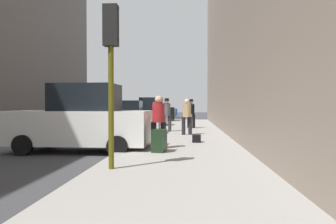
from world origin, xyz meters
TOP-DOWN VIEW (x-y plane):
  - ground_plane at (0.00, 0.00)m, footprint 120.00×120.00m
  - sidewalk at (6.00, 0.00)m, footprint 4.00×40.00m
  - parked_white_van at (2.65, -1.54)m, footprint 4.66×2.18m
  - parked_silver_sedan at (2.65, 4.45)m, footprint 4.26×2.17m
  - parked_gray_coupe at (2.65, 10.92)m, footprint 4.25×2.16m
  - parked_black_suv at (2.65, 17.28)m, footprint 4.66×2.18m
  - parked_dark_green_sedan at (2.65, 23.42)m, footprint 4.22×2.09m
  - parked_blue_sedan at (2.65, 29.46)m, footprint 4.27×2.19m
  - fire_hydrant at (4.45, 6.56)m, footprint 0.42×0.22m
  - traffic_light at (4.50, -5.07)m, footprint 0.32×0.32m
  - pedestrian_in_red_jacket at (5.22, -1.59)m, footprint 0.51×0.42m
  - pedestrian_with_beanie at (5.02, 5.30)m, footprint 0.50×0.41m
  - pedestrian_with_fedora at (6.34, 8.03)m, footprint 0.53×0.49m
  - pedestrian_in_tan_coat at (6.11, 3.39)m, footprint 0.53×0.47m
  - rolling_suitcase at (5.32, -2.39)m, footprint 0.44×0.61m
  - duffel_bag at (6.49, 0.25)m, footprint 0.32×0.44m

SIDE VIEW (x-z plane):
  - ground_plane at x=0.00m, z-range 0.00..0.00m
  - sidewalk at x=6.00m, z-range 0.00..0.15m
  - duffel_bag at x=6.49m, z-range 0.15..0.43m
  - rolling_suitcase at x=5.32m, z-range -0.03..1.01m
  - fire_hydrant at x=4.45m, z-range 0.15..0.85m
  - parked_silver_sedan at x=2.65m, z-range -0.05..1.74m
  - parked_gray_coupe at x=2.65m, z-range -0.05..1.74m
  - parked_dark_green_sedan at x=2.65m, z-range -0.05..1.74m
  - parked_blue_sedan at x=2.65m, z-range -0.05..1.74m
  - parked_white_van at x=2.65m, z-range -0.09..2.16m
  - parked_black_suv at x=2.65m, z-range -0.09..2.16m
  - pedestrian_in_red_jacket at x=5.22m, z-range 0.25..1.96m
  - pedestrian_in_tan_coat at x=6.11m, z-range 0.25..1.96m
  - pedestrian_with_beanie at x=5.02m, z-range 0.25..2.02m
  - pedestrian_with_fedora at x=6.34m, z-range 0.25..2.02m
  - traffic_light at x=4.50m, z-range 0.96..4.56m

